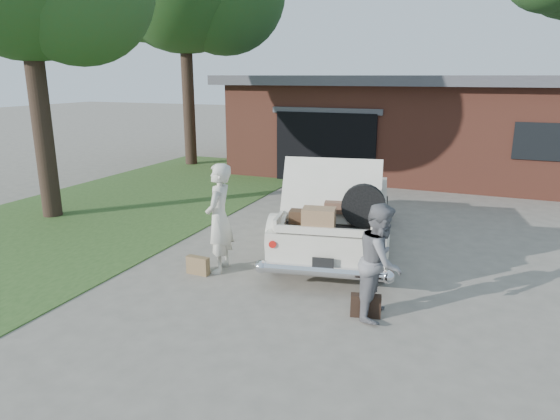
% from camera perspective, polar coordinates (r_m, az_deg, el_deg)
% --- Properties ---
extents(ground, '(90.00, 90.00, 0.00)m').
position_cam_1_polar(ground, '(8.27, -1.59, -8.40)').
color(ground, gray).
rests_on(ground, ground).
extents(grass_strip, '(6.00, 16.00, 0.02)m').
position_cam_1_polar(grass_strip, '(13.53, -18.00, 0.31)').
color(grass_strip, '#2D4C1E').
rests_on(grass_strip, ground).
extents(house, '(12.80, 7.80, 3.30)m').
position_cam_1_polar(house, '(18.59, 15.93, 9.54)').
color(house, brown).
rests_on(house, ground).
extents(sedan, '(2.81, 5.28, 1.97)m').
position_cam_1_polar(sedan, '(9.93, 6.71, 0.08)').
color(sedan, silver).
rests_on(sedan, ground).
extents(woman_left, '(0.57, 0.76, 1.89)m').
position_cam_1_polar(woman_left, '(8.55, -6.98, -0.96)').
color(woman_left, beige).
rests_on(woman_left, ground).
extents(woman_right, '(0.64, 0.81, 1.64)m').
position_cam_1_polar(woman_right, '(7.06, 11.43, -5.76)').
color(woman_right, slate).
rests_on(woman_right, ground).
extents(suitcase_left, '(0.41, 0.15, 0.31)m').
position_cam_1_polar(suitcase_left, '(8.69, -9.36, -6.27)').
color(suitcase_left, olive).
rests_on(suitcase_left, ground).
extents(suitcase_right, '(0.44, 0.22, 0.33)m').
position_cam_1_polar(suitcase_right, '(7.25, 9.77, -10.73)').
color(suitcase_right, black).
rests_on(suitcase_right, ground).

